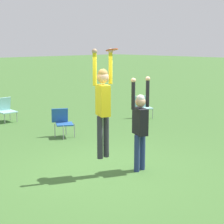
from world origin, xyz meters
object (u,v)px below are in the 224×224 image
object	(u,v)px
camping_chair_5	(5,109)
camping_chair_0	(143,105)
person_jumping	(103,100)
person_defending	(140,122)
frisbee	(112,50)
camping_chair_1	(62,121)

from	to	relation	value
camping_chair_5	camping_chair_0	bearing A→B (deg)	144.17
person_jumping	camping_chair_5	xyz separation A→B (m)	(1.29, 6.47, -1.14)
person_defending	camping_chair_5	size ratio (longest dim) A/B	2.41
person_defending	camping_chair_5	xyz separation A→B (m)	(0.51, 6.80, -0.62)
frisbee	camping_chair_0	world-z (taller)	frisbee
camping_chair_1	camping_chair_5	distance (m)	3.20
person_jumping	camping_chair_1	size ratio (longest dim) A/B	2.67
person_defending	camping_chair_0	xyz separation A→B (m)	(4.45, 3.75, -0.60)
person_jumping	camping_chair_0	world-z (taller)	person_jumping
person_jumping	camping_chair_1	distance (m)	3.73
camping_chair_5	person_defending	bearing A→B (deg)	87.71
person_jumping	camping_chair_1	world-z (taller)	person_jumping
person_defending	person_jumping	bearing A→B (deg)	-90.00
person_jumping	camping_chair_5	world-z (taller)	person_jumping
camping_chair_1	camping_chair_5	world-z (taller)	camping_chair_5
frisbee	camping_chair_1	xyz separation A→B (m)	(1.13, 3.25, -2.14)
frisbee	camping_chair_5	xyz separation A→B (m)	(1.01, 6.45, -2.16)
person_jumping	camping_chair_0	bearing A→B (deg)	-33.63
person_jumping	camping_chair_0	xyz separation A→B (m)	(5.23, 3.41, -1.12)
person_defending	camping_chair_1	world-z (taller)	person_defending
camping_chair_1	camping_chair_5	bearing A→B (deg)	-56.64
person_jumping	camping_chair_5	size ratio (longest dim) A/B	2.66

